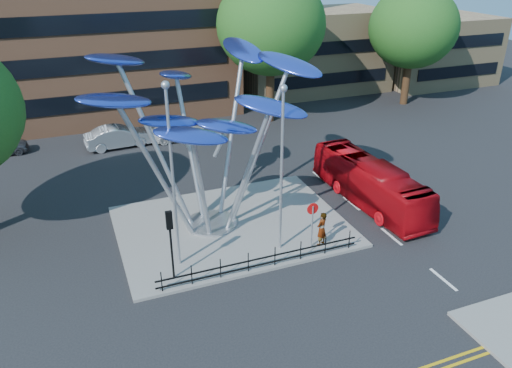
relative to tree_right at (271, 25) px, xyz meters
name	(u,v)px	position (x,y,z in m)	size (l,w,h in m)	color
ground	(296,287)	(-8.00, -22.00, -8.04)	(120.00, 120.00, 0.00)	black
traffic_island	(232,226)	(-9.00, -16.00, -7.96)	(12.00, 9.00, 0.15)	slate
low_building_near	(312,51)	(8.00, 8.00, -4.04)	(15.00, 8.00, 8.00)	tan
low_building_far	(435,50)	(22.00, 6.00, -4.54)	(12.00, 8.00, 7.00)	tan
tree_right	(271,25)	(0.00, 0.00, 0.00)	(8.80, 8.80, 12.11)	black
tree_far	(413,27)	(14.00, 0.00, -0.93)	(8.00, 8.00, 10.81)	black
leaf_sculpture	(204,103)	(-10.07, -15.32, -1.16)	(12.72, 9.54, 9.51)	#9EA0A5
street_lamp_left	(172,163)	(-12.50, -18.50, -2.68)	(0.36, 0.36, 8.80)	#9EA0A5
street_lamp_right	(282,156)	(-7.50, -19.00, -2.94)	(0.36, 0.36, 8.30)	#9EA0A5
traffic_light_island	(170,231)	(-13.00, -19.50, -5.42)	(0.28, 0.18, 3.42)	black
no_entry_sign_island	(312,218)	(-6.00, -19.48, -6.22)	(0.60, 0.10, 2.45)	#9EA0A5
pedestrian_railing_front	(262,261)	(-9.00, -20.30, -7.48)	(10.00, 0.06, 1.00)	black
red_bus	(370,183)	(-0.54, -16.24, -6.73)	(2.19, 9.37, 2.61)	#A7070F
pedestrian	(322,229)	(-5.45, -19.50, -6.98)	(0.66, 0.44, 1.82)	gray
parked_car_mid	(119,137)	(-13.02, -1.59, -7.22)	(1.73, 4.96, 1.63)	#B0B3B8
parked_car_right	(178,132)	(-8.52, -1.73, -7.37)	(1.86, 4.58, 1.33)	silver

